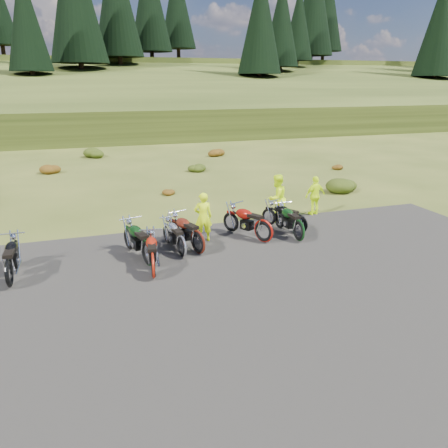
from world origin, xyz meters
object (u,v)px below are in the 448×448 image
object	(u,v)px
motorcycle_0	(11,287)
person_middle	(203,218)
motorcycle_3	(182,258)
motorcycle_7	(298,241)

from	to	relation	value
motorcycle_0	person_middle	world-z (taller)	person_middle
motorcycle_0	person_middle	size ratio (longest dim) A/B	1.28
motorcycle_3	motorcycle_7	world-z (taller)	motorcycle_7
motorcycle_7	person_middle	bearing A→B (deg)	68.76
motorcycle_7	person_middle	distance (m)	3.49
motorcycle_0	person_middle	bearing A→B (deg)	-71.66
motorcycle_0	motorcycle_3	xyz separation A→B (m)	(4.98, 0.60, 0.00)
motorcycle_3	motorcycle_0	bearing A→B (deg)	88.48
motorcycle_7	person_middle	world-z (taller)	person_middle
motorcycle_3	person_middle	bearing A→B (deg)	-48.68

